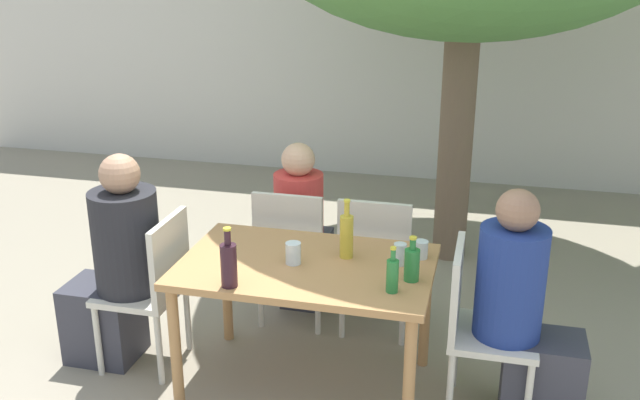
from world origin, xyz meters
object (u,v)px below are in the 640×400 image
object	(u,v)px
wine_bottle_0	(229,264)
green_bottle_1	(412,264)
drinking_glass_0	(400,254)
person_seated_1	(525,321)
drinking_glass_1	(293,253)
green_bottle_3	(392,275)
drinking_glass_2	(421,249)
dining_table_front	(306,278)
patio_chair_2	(293,248)
person_seated_0	(116,270)
patio_chair_0	(154,282)
patio_chair_1	(477,321)
person_seated_2	(303,235)
oil_cruet_2	(347,235)
patio_chair_3	(376,257)

from	to	relation	value
wine_bottle_0	green_bottle_1	distance (m)	0.91
wine_bottle_0	drinking_glass_0	world-z (taller)	wine_bottle_0
person_seated_1	drinking_glass_1	world-z (taller)	person_seated_1
green_bottle_3	drinking_glass_2	size ratio (longest dim) A/B	2.43
dining_table_front	wine_bottle_0	xyz separation A→B (m)	(-0.30, -0.35, 0.21)
patio_chair_2	drinking_glass_2	world-z (taller)	patio_chair_2
person_seated_0	wine_bottle_0	size ratio (longest dim) A/B	4.13
dining_table_front	green_bottle_1	xyz separation A→B (m)	(0.57, -0.07, 0.18)
patio_chair_2	person_seated_0	distance (m)	1.09
patio_chair_0	patio_chair_2	xyz separation A→B (m)	(0.63, 0.66, 0.00)
patio_chair_1	person_seated_1	bearing A→B (deg)	-90.00
patio_chair_0	patio_chair_1	world-z (taller)	same
drinking_glass_1	person_seated_2	bearing A→B (deg)	102.40
patio_chair_1	oil_cruet_2	distance (m)	0.80
green_bottle_1	drinking_glass_1	world-z (taller)	green_bottle_1
patio_chair_0	wine_bottle_0	distance (m)	0.78
green_bottle_1	green_bottle_3	size ratio (longest dim) A/B	1.00
dining_table_front	wine_bottle_0	bearing A→B (deg)	-130.02
patio_chair_2	drinking_glass_2	distance (m)	1.00
patio_chair_3	wine_bottle_0	xyz separation A→B (m)	(-0.56, -1.01, 0.34)
person_seated_2	drinking_glass_1	size ratio (longest dim) A/B	10.10
person_seated_2	green_bottle_3	world-z (taller)	person_seated_2
person_seated_0	patio_chair_0	bearing A→B (deg)	90.00
oil_cruet_2	drinking_glass_2	size ratio (longest dim) A/B	3.40
patio_chair_3	wine_bottle_0	bearing A→B (deg)	60.87
patio_chair_2	green_bottle_1	distance (m)	1.15
person_seated_1	wine_bottle_0	world-z (taller)	person_seated_1
patio_chair_0	drinking_glass_1	xyz separation A→B (m)	(0.84, -0.02, 0.28)
patio_chair_0	drinking_glass_0	bearing A→B (deg)	94.24
patio_chair_2	drinking_glass_1	bearing A→B (deg)	106.60
dining_table_front	person_seated_1	world-z (taller)	person_seated_1
green_bottle_1	drinking_glass_0	xyz separation A→B (m)	(-0.08, 0.17, -0.03)
patio_chair_3	green_bottle_3	distance (m)	0.96
person_seated_0	drinking_glass_0	xyz separation A→B (m)	(1.61, 0.10, 0.23)
person_seated_2	wine_bottle_0	size ratio (longest dim) A/B	3.81
dining_table_front	drinking_glass_2	size ratio (longest dim) A/B	13.82
person_seated_1	person_seated_2	bearing A→B (deg)	57.30
patio_chair_0	person_seated_1	size ratio (longest dim) A/B	0.74
patio_chair_2	oil_cruet_2	distance (m)	0.79
person_seated_2	green_bottle_1	size ratio (longest dim) A/B	5.01
dining_table_front	person_seated_2	xyz separation A→B (m)	(-0.27, 0.90, -0.14)
oil_cruet_2	drinking_glass_0	world-z (taller)	oil_cruet_2
patio_chair_0	wine_bottle_0	world-z (taller)	wine_bottle_0
oil_cruet_2	drinking_glass_1	bearing A→B (deg)	-149.88
person_seated_2	oil_cruet_2	world-z (taller)	person_seated_2
patio_chair_1	drinking_glass_0	size ratio (longest dim) A/B	7.89
drinking_glass_0	drinking_glass_1	distance (m)	0.56
person_seated_0	green_bottle_3	world-z (taller)	person_seated_0
wine_bottle_0	drinking_glass_0	bearing A→B (deg)	30.34
patio_chair_1	drinking_glass_0	distance (m)	0.52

